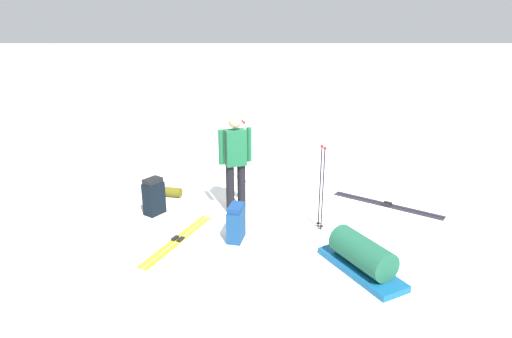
{
  "coord_description": "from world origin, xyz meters",
  "views": [
    {
      "loc": [
        -7.47,
        0.0,
        3.31
      ],
      "look_at": [
        0.0,
        0.0,
        0.7
      ],
      "focal_mm": 32.26,
      "sensor_mm": 36.0,
      "label": 1
    }
  ],
  "objects_px": {
    "ski_pair_far": "(387,205)",
    "backpack_bright": "(236,223)",
    "backpack_large_dark": "(154,197)",
    "gear_sled": "(362,257)",
    "ski_pair_near": "(178,240)",
    "ski_poles_planted_far": "(322,184)",
    "skier_standing": "(236,159)",
    "ski_poles_planted_near": "(244,149)",
    "sleeping_mat_rolled": "(167,192)"
  },
  "relations": [
    {
      "from": "ski_pair_far",
      "to": "backpack_bright",
      "type": "relative_size",
      "value": 3.05
    },
    {
      "from": "backpack_large_dark",
      "to": "gear_sled",
      "type": "distance_m",
      "value": 3.63
    },
    {
      "from": "ski_pair_near",
      "to": "ski_poles_planted_far",
      "type": "xyz_separation_m",
      "value": [
        0.42,
        -2.19,
        0.75
      ]
    },
    {
      "from": "ski_poles_planted_far",
      "to": "ski_pair_near",
      "type": "bearing_deg",
      "value": 100.9
    },
    {
      "from": "skier_standing",
      "to": "ski_pair_far",
      "type": "relative_size",
      "value": 0.99
    },
    {
      "from": "ski_poles_planted_near",
      "to": "ski_pair_near",
      "type": "bearing_deg",
      "value": 158.97
    },
    {
      "from": "skier_standing",
      "to": "ski_pair_near",
      "type": "bearing_deg",
      "value": 141.85
    },
    {
      "from": "ski_pair_near",
      "to": "backpack_large_dark",
      "type": "xyz_separation_m",
      "value": [
        0.98,
        0.55,
        0.3
      ]
    },
    {
      "from": "ski_pair_far",
      "to": "skier_standing",
      "type": "bearing_deg",
      "value": 95.2
    },
    {
      "from": "ski_pair_far",
      "to": "ski_poles_planted_near",
      "type": "relative_size",
      "value": 1.34
    },
    {
      "from": "backpack_bright",
      "to": "sleeping_mat_rolled",
      "type": "bearing_deg",
      "value": 38.49
    },
    {
      "from": "ski_pair_near",
      "to": "ski_pair_far",
      "type": "height_order",
      "value": "same"
    },
    {
      "from": "backpack_large_dark",
      "to": "backpack_bright",
      "type": "bearing_deg",
      "value": -123.31
    },
    {
      "from": "backpack_bright",
      "to": "ski_poles_planted_near",
      "type": "relative_size",
      "value": 0.44
    },
    {
      "from": "skier_standing",
      "to": "ski_poles_planted_far",
      "type": "bearing_deg",
      "value": -115.43
    },
    {
      "from": "ski_pair_far",
      "to": "ski_poles_planted_far",
      "type": "xyz_separation_m",
      "value": [
        -0.89,
        1.32,
        0.75
      ]
    },
    {
      "from": "ski_pair_near",
      "to": "gear_sled",
      "type": "distance_m",
      "value": 2.73
    },
    {
      "from": "backpack_bright",
      "to": "ski_pair_near",
      "type": "bearing_deg",
      "value": 92.67
    },
    {
      "from": "backpack_bright",
      "to": "gear_sled",
      "type": "relative_size",
      "value": 0.4
    },
    {
      "from": "backpack_bright",
      "to": "ski_poles_planted_far",
      "type": "bearing_deg",
      "value": -73.81
    },
    {
      "from": "backpack_large_dark",
      "to": "ski_pair_near",
      "type": "bearing_deg",
      "value": -150.83
    },
    {
      "from": "ski_pair_far",
      "to": "ski_poles_planted_near",
      "type": "distance_m",
      "value": 2.9
    },
    {
      "from": "ski_pair_far",
      "to": "backpack_bright",
      "type": "distance_m",
      "value": 2.93
    },
    {
      "from": "sleeping_mat_rolled",
      "to": "ski_pair_near",
      "type": "bearing_deg",
      "value": -164.73
    },
    {
      "from": "backpack_large_dark",
      "to": "ski_poles_planted_near",
      "type": "xyz_separation_m",
      "value": [
        1.45,
        -1.48,
        0.4
      ]
    },
    {
      "from": "ski_pair_far",
      "to": "ski_poles_planted_far",
      "type": "height_order",
      "value": "ski_poles_planted_far"
    },
    {
      "from": "ski_pair_far",
      "to": "backpack_bright",
      "type": "bearing_deg",
      "value": 115.77
    },
    {
      "from": "backpack_large_dark",
      "to": "sleeping_mat_rolled",
      "type": "bearing_deg",
      "value": -5.1
    },
    {
      "from": "ski_pair_near",
      "to": "sleeping_mat_rolled",
      "type": "bearing_deg",
      "value": 15.27
    },
    {
      "from": "ski_pair_near",
      "to": "backpack_large_dark",
      "type": "distance_m",
      "value": 1.16
    },
    {
      "from": "backpack_large_dark",
      "to": "ski_poles_planted_far",
      "type": "bearing_deg",
      "value": -101.47
    },
    {
      "from": "ski_poles_planted_far",
      "to": "gear_sled",
      "type": "relative_size",
      "value": 0.98
    },
    {
      "from": "ski_pair_near",
      "to": "ski_poles_planted_far",
      "type": "distance_m",
      "value": 2.36
    },
    {
      "from": "backpack_large_dark",
      "to": "gear_sled",
      "type": "relative_size",
      "value": 0.46
    },
    {
      "from": "backpack_bright",
      "to": "ski_poles_planted_far",
      "type": "distance_m",
      "value": 1.45
    },
    {
      "from": "ski_pair_near",
      "to": "sleeping_mat_rolled",
      "type": "height_order",
      "value": "sleeping_mat_rolled"
    },
    {
      "from": "ski_pair_far",
      "to": "gear_sled",
      "type": "xyz_separation_m",
      "value": [
        -2.17,
        0.93,
        0.21
      ]
    },
    {
      "from": "ski_pair_near",
      "to": "backpack_bright",
      "type": "bearing_deg",
      "value": -87.33
    },
    {
      "from": "backpack_large_dark",
      "to": "sleeping_mat_rolled",
      "type": "relative_size",
      "value": 1.16
    },
    {
      "from": "backpack_large_dark",
      "to": "ski_poles_planted_far",
      "type": "distance_m",
      "value": 2.83
    },
    {
      "from": "ski_pair_far",
      "to": "sleeping_mat_rolled",
      "type": "xyz_separation_m",
      "value": [
        0.44,
        3.99,
        0.08
      ]
    },
    {
      "from": "skier_standing",
      "to": "ski_poles_planted_far",
      "type": "relative_size",
      "value": 1.24
    },
    {
      "from": "ski_pair_near",
      "to": "ski_pair_far",
      "type": "xyz_separation_m",
      "value": [
        1.31,
        -3.51,
        -0.0
      ]
    },
    {
      "from": "ski_pair_near",
      "to": "backpack_bright",
      "type": "relative_size",
      "value": 3.01
    },
    {
      "from": "ski_poles_planted_near",
      "to": "gear_sled",
      "type": "height_order",
      "value": "ski_poles_planted_near"
    },
    {
      "from": "backpack_bright",
      "to": "gear_sled",
      "type": "xyz_separation_m",
      "value": [
        -0.9,
        -1.7,
        -0.05
      ]
    },
    {
      "from": "backpack_bright",
      "to": "ski_poles_planted_near",
      "type": "height_order",
      "value": "ski_poles_planted_near"
    },
    {
      "from": "ski_pair_near",
      "to": "backpack_large_dark",
      "type": "bearing_deg",
      "value": 29.17
    },
    {
      "from": "backpack_large_dark",
      "to": "ski_poles_planted_near",
      "type": "height_order",
      "value": "ski_poles_planted_near"
    },
    {
      "from": "skier_standing",
      "to": "sleeping_mat_rolled",
      "type": "distance_m",
      "value": 1.72
    }
  ]
}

